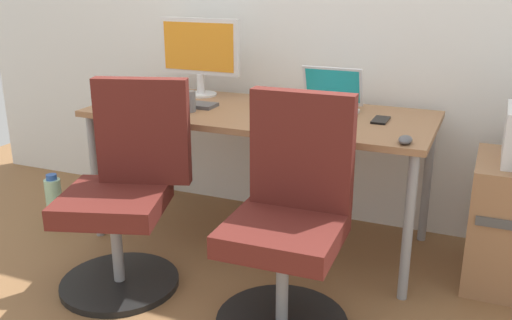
{
  "coord_description": "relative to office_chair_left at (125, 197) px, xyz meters",
  "views": [
    {
      "loc": [
        1.08,
        -2.6,
        1.38
      ],
      "look_at": [
        0.0,
        -0.05,
        0.46
      ],
      "focal_mm": 39.88,
      "sensor_mm": 36.0,
      "label": 1
    }
  ],
  "objects": [
    {
      "name": "ground_plane",
      "position": [
        0.38,
        0.66,
        -0.42
      ],
      "size": [
        5.28,
        5.28,
        0.0
      ],
      "primitive_type": "plane",
      "color": "brown"
    },
    {
      "name": "desk",
      "position": [
        0.38,
        0.66,
        0.23
      ],
      "size": [
        1.74,
        0.73,
        0.71
      ],
      "color": "#996B47",
      "rests_on": "ground"
    },
    {
      "name": "office_chair_left",
      "position": [
        0.0,
        0.0,
        0.0
      ],
      "size": [
        0.55,
        0.55,
        0.94
      ],
      "color": "black",
      "rests_on": "ground"
    },
    {
      "name": "office_chair_right",
      "position": [
        0.78,
        0.0,
        0.0
      ],
      "size": [
        0.54,
        0.54,
        0.94
      ],
      "color": "black",
      "rests_on": "ground"
    },
    {
      "name": "water_bottle_on_floor",
      "position": [
        -0.74,
        0.34,
        -0.28
      ],
      "size": [
        0.09,
        0.09,
        0.31
      ],
      "color": "#A5D8B2",
      "rests_on": "ground"
    },
    {
      "name": "desktop_monitor",
      "position": [
        -0.08,
        0.88,
        0.53
      ],
      "size": [
        0.48,
        0.18,
        0.43
      ],
      "color": "silver",
      "rests_on": "desk"
    },
    {
      "name": "open_laptop",
      "position": [
        0.7,
        0.78,
        0.34
      ],
      "size": [
        0.31,
        0.29,
        0.22
      ],
      "color": "silver",
      "rests_on": "desk"
    },
    {
      "name": "keyboard_by_monitor",
      "position": [
        -0.03,
        0.62,
        0.29
      ],
      "size": [
        0.34,
        0.12,
        0.02
      ],
      "primitive_type": "cube",
      "color": "#515156",
      "rests_on": "desk"
    },
    {
      "name": "keyboard_by_laptop",
      "position": [
        0.68,
        0.37,
        0.29
      ],
      "size": [
        0.34,
        0.12,
        0.02
      ],
      "primitive_type": "cube",
      "color": "#B7B7B7",
      "rests_on": "desk"
    },
    {
      "name": "mouse_by_monitor",
      "position": [
        -0.22,
        0.36,
        0.3
      ],
      "size": [
        0.06,
        0.1,
        0.03
      ],
      "primitive_type": "ellipsoid",
      "color": "silver",
      "rests_on": "desk"
    },
    {
      "name": "mouse_by_laptop",
      "position": [
        1.15,
        0.36,
        0.3
      ],
      "size": [
        0.06,
        0.1,
        0.03
      ],
      "primitive_type": "ellipsoid",
      "color": "#515156",
      "rests_on": "desk"
    },
    {
      "name": "coffee_mug",
      "position": [
        0.35,
        0.77,
        0.33
      ],
      "size": [
        0.08,
        0.08,
        0.09
      ],
      "primitive_type": "cylinder",
      "color": "yellow",
      "rests_on": "desk"
    },
    {
      "name": "pen_cup",
      "position": [
        0.05,
        0.51,
        0.34
      ],
      "size": [
        0.07,
        0.07,
        0.1
      ],
      "primitive_type": "cylinder",
      "color": "slate",
      "rests_on": "desk"
    },
    {
      "name": "phone_near_laptop",
      "position": [
        0.99,
        0.69,
        0.29
      ],
      "size": [
        0.07,
        0.14,
        0.01
      ],
      "primitive_type": "cube",
      "color": "black",
      "rests_on": "desk"
    }
  ]
}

